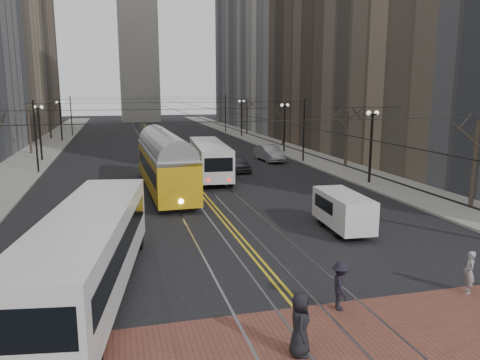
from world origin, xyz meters
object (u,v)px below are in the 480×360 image
transit_bus (89,256)px  sedan_grey (238,163)px  sedan_silver (269,153)px  cargo_van (343,212)px  streetcar (165,168)px  pedestrian_d (341,286)px  pedestrian_a (300,324)px  rear_bus (210,160)px  pedestrian_b (469,272)px

transit_bus → sedan_grey: size_ratio=2.92×
sedan_grey → sedan_silver: size_ratio=0.84×
cargo_van → sedan_silver: cargo_van is taller
streetcar → pedestrian_d: size_ratio=8.53×
transit_bus → pedestrian_d: bearing=-11.8°
pedestrian_d → pedestrian_a: bearing=146.5°
rear_bus → sedan_silver: 11.18m
cargo_van → pedestrian_b: cargo_van is taller
pedestrian_b → transit_bus: bearing=-78.4°
rear_bus → pedestrian_d: rear_bus is taller
streetcar → rear_bus: (4.30, 4.72, -0.23)m
streetcar → cargo_van: 15.01m
rear_bus → sedan_grey: rear_bus is taller
rear_bus → pedestrian_a: size_ratio=6.17×
rear_bus → sedan_grey: bearing=42.8°
rear_bus → cargo_van: size_ratio=2.49×
cargo_van → sedan_silver: size_ratio=0.90×
streetcar → pedestrian_d: bearing=-81.1°
sedan_grey → sedan_silver: bearing=45.3°
rear_bus → sedan_grey: 4.10m
transit_bus → cargo_van: transit_bus is taller
sedan_grey → pedestrian_d: bearing=-99.1°
transit_bus → streetcar: size_ratio=0.87×
cargo_van → sedan_grey: (-0.73, 19.79, -0.28)m
pedestrian_d → cargo_van: bearing=-14.4°
streetcar → pedestrian_a: size_ratio=7.86×
rear_bus → pedestrian_a: 28.09m
sedan_silver → pedestrian_d: pedestrian_d is taller
transit_bus → sedan_grey: transit_bus is taller
rear_bus → cargo_van: (3.88, -17.28, -0.48)m
pedestrian_b → cargo_van: bearing=-149.0°
rear_bus → pedestrian_b: (4.77, -25.64, -0.68)m
streetcar → pedestrian_b: size_ratio=9.05×
pedestrian_a → transit_bus: bearing=67.4°
sedan_silver → pedestrian_a: 37.32m
streetcar → sedan_grey: size_ratio=3.36×
streetcar → pedestrian_d: streetcar is taller
cargo_van → streetcar: bearing=126.5°
streetcar → transit_bus: bearing=-105.8°
sedan_grey → pedestrian_b: bearing=-88.5°
streetcar → rear_bus: size_ratio=1.27×
sedan_grey → pedestrian_a: (-6.03, -30.45, 0.20)m
streetcar → pedestrian_d: (3.84, -20.93, -0.85)m
cargo_van → pedestrian_a: bearing=-118.9°
transit_bus → sedan_silver: bearing=70.0°
cargo_van → pedestrian_a: (-6.75, -10.65, -0.08)m
cargo_van → rear_bus: bearing=106.1°
streetcar → pedestrian_b: streetcar is taller
sedan_grey → pedestrian_a: size_ratio=2.34×
transit_bus → pedestrian_b: bearing=-4.1°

